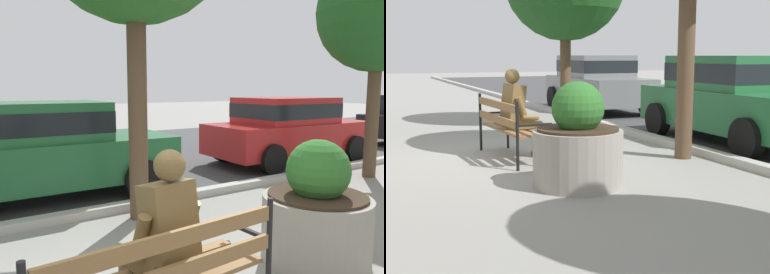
# 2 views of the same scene
# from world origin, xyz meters

# --- Properties ---
(ground_plane) EXTENTS (80.00, 80.00, 0.00)m
(ground_plane) POSITION_xyz_m (0.00, 0.00, 0.00)
(ground_plane) COLOR gray
(curb_stone) EXTENTS (60.00, 0.20, 0.12)m
(curb_stone) POSITION_xyz_m (0.00, 2.90, 0.06)
(curb_stone) COLOR #B2AFA8
(curb_stone) RESTS_ON ground
(park_bench) EXTENTS (1.83, 0.65, 0.95)m
(park_bench) POSITION_xyz_m (0.04, -0.00, 0.54)
(park_bench) COLOR olive
(park_bench) RESTS_ON ground
(bronze_statue_seated) EXTENTS (0.60, 0.84, 1.37)m
(bronze_statue_seated) POSITION_xyz_m (0.14, 0.21, 0.67)
(bronze_statue_seated) COLOR brown
(bronze_statue_seated) RESTS_ON ground
(concrete_planter) EXTENTS (1.09, 1.09, 1.27)m
(concrete_planter) POSITION_xyz_m (2.01, 0.33, 0.49)
(concrete_planter) COLOR gray
(concrete_planter) RESTS_ON ground
(parked_car_grey) EXTENTS (4.14, 2.00, 1.56)m
(parked_car_grey) POSITION_xyz_m (-5.81, 4.21, 0.84)
(parked_car_grey) COLOR slate
(parked_car_grey) RESTS_ON ground
(parked_car_green) EXTENTS (4.14, 2.00, 1.56)m
(parked_car_green) POSITION_xyz_m (0.12, 4.21, 0.84)
(parked_car_green) COLOR #236638
(parked_car_green) RESTS_ON ground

